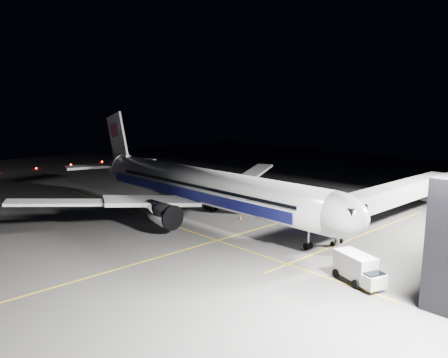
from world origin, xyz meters
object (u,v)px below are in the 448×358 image
safety_cone_a (240,217)px  safety_cone_c (250,209)px  airliner (198,186)px  service_truck (359,268)px  baggage_tug (234,191)px  safety_cone_b (270,208)px  jet_bridge (389,195)px

safety_cone_a → safety_cone_c: 5.73m
airliner → service_truck: (31.34, -4.78, -3.58)m
airliner → service_truck: 31.90m
airliner → safety_cone_a: (5.48, 4.00, -4.84)m
airliner → safety_cone_a: size_ratio=95.64×
baggage_tug → safety_cone_b: size_ratio=4.94×
airliner → baggage_tug: airliner is taller
baggage_tug → safety_cone_b: baggage_tug is taller
baggage_tug → safety_cone_c: bearing=-52.5°
baggage_tug → jet_bridge: bearing=-16.5°
safety_cone_c → safety_cone_b: bearing=65.0°
baggage_tug → safety_cone_a: 18.60m
jet_bridge → safety_cone_c: bearing=-156.1°
jet_bridge → baggage_tug: jet_bridge is taller
service_truck → baggage_tug: (-39.81, 21.06, -0.81)m
service_truck → safety_cone_a: (-25.85, 8.78, -1.26)m
baggage_tug → safety_cone_a: (13.96, -12.29, -0.45)m
service_truck → airliner: bearing=-169.1°
airliner → jet_bridge: 29.31m
airliner → jet_bridge: bearing=38.0°
airliner → jet_bridge: airliner is taller
airliner → jet_bridge: size_ratio=1.79×
safety_cone_c → service_truck: bearing=-25.8°
safety_cone_c → jet_bridge: bearing=23.9°
baggage_tug → safety_cone_a: baggage_tug is taller
airliner → baggage_tug: 18.88m
jet_bridge → safety_cone_a: 22.92m
service_truck → jet_bridge: bearing=129.4°
airliner → safety_cone_a: airliner is taller
jet_bridge → baggage_tug: (-31.55, -1.77, -3.81)m
service_truck → safety_cone_b: size_ratio=11.01×
baggage_tug → safety_cone_b: bearing=-36.5°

